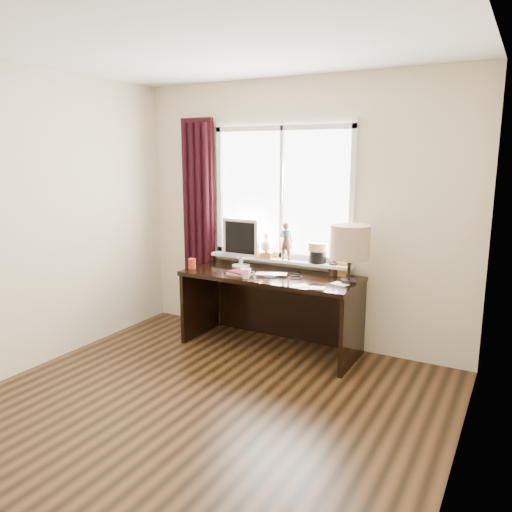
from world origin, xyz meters
The scene contains 17 objects.
floor centered at (0.00, 0.00, 0.00)m, with size 3.50×4.00×0.00m, color #482C16.
ceiling centered at (0.00, 0.00, 2.60)m, with size 3.50×4.00×0.00m, color white.
wall_back centered at (0.00, 2.00, 1.30)m, with size 3.50×2.60×0.00m, color beige.
wall_right centered at (1.75, 0.00, 1.30)m, with size 4.00×2.60×0.00m, color beige.
laptop centered at (-0.06, 1.58, 0.76)m, with size 0.30×0.19×0.02m, color silver.
mug centered at (-0.23, 1.37, 0.80)m, with size 0.10×0.09×0.10m, color white.
red_cup centered at (-0.90, 1.46, 0.80)m, with size 0.08×0.08×0.10m, color maroon.
window centered at (-0.16, 1.95, 1.30)m, with size 1.52×0.20×1.40m.
curtain centered at (-1.13, 1.91, 1.12)m, with size 0.38×0.09×2.25m.
desk centered at (-0.10, 1.73, 0.51)m, with size 1.70×0.70×0.75m.
monitor centered at (-0.52, 1.78, 1.03)m, with size 0.40×0.18×0.49m.
notebook_stack centered at (-0.35, 1.49, 0.77)m, with size 0.24×0.19×0.03m.
brush_holder centered at (0.44, 1.89, 0.81)m, with size 0.09×0.09×0.25m.
icon_frame centered at (0.52, 1.88, 0.81)m, with size 0.10×0.03×0.13m.
table_lamp centered at (0.66, 1.68, 1.11)m, with size 0.35×0.35×0.52m.
loose_papers centered at (0.47, 1.44, 0.75)m, with size 0.46×0.40×0.00m.
desk_cables centered at (0.09, 1.68, 0.75)m, with size 0.37×0.34×0.01m.
Camera 1 is at (2.02, -2.50, 1.88)m, focal length 35.00 mm.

